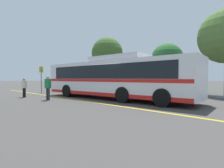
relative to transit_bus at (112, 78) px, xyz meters
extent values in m
plane|color=#423F3D|center=(0.57, -0.11, -1.59)|extent=(220.00, 220.00, 0.00)
cube|color=gold|center=(-0.02, -2.20, -1.58)|extent=(32.30, 0.20, 0.01)
cube|color=#99999E|center=(-0.02, 6.71, -1.51)|extent=(40.30, 0.36, 0.15)
cube|color=silver|center=(-0.02, 0.00, -0.05)|extent=(12.48, 3.59, 2.43)
cube|color=black|center=(-0.02, 0.00, 0.41)|extent=(10.76, 3.48, 0.96)
cube|color=red|center=(-0.02, 0.00, -0.19)|extent=(12.23, 3.61, 0.20)
cube|color=red|center=(-0.02, 0.00, -1.15)|extent=(12.23, 3.60, 0.24)
cube|color=black|center=(-6.17, -0.53, 0.01)|extent=(0.23, 2.24, 1.75)
cube|color=black|center=(-6.17, -0.53, 1.01)|extent=(0.19, 1.78, 0.24)
cube|color=silver|center=(0.59, 0.05, 1.36)|extent=(4.46, 2.40, 0.39)
cube|color=black|center=(-6.45, -0.55, -1.04)|extent=(0.20, 1.91, 0.04)
cube|color=black|center=(-6.45, -0.55, -1.24)|extent=(0.20, 1.91, 0.04)
cylinder|color=black|center=(-3.71, -1.55, -1.09)|extent=(1.02, 0.36, 1.00)
cylinder|color=black|center=(-3.92, 0.89, -1.09)|extent=(1.02, 0.36, 1.00)
cylinder|color=black|center=(1.92, -1.06, -1.09)|extent=(1.02, 0.36, 1.00)
cylinder|color=black|center=(1.71, 1.38, -1.09)|extent=(1.02, 0.36, 1.00)
cylinder|color=black|center=(4.50, -0.84, -1.09)|extent=(1.02, 0.36, 1.00)
cylinder|color=black|center=(4.29, 1.60, -1.09)|extent=(1.02, 0.36, 1.00)
cube|color=navy|center=(-10.28, 5.34, -1.03)|extent=(4.44, 1.80, 0.52)
cube|color=black|center=(-10.40, 5.34, -0.49)|extent=(1.87, 1.56, 0.55)
cylinder|color=black|center=(-8.91, 6.16, -1.29)|extent=(0.60, 0.21, 0.60)
cylinder|color=black|center=(-8.93, 4.49, -1.29)|extent=(0.60, 0.21, 0.60)
cylinder|color=black|center=(-11.64, 6.19, -1.29)|extent=(0.60, 0.21, 0.60)
cylinder|color=black|center=(-11.66, 4.52, -1.29)|extent=(0.60, 0.21, 0.60)
cube|color=#335B33|center=(-3.78, 5.14, -0.98)|extent=(4.04, 1.74, 0.61)
cube|color=black|center=(-3.88, 5.14, -0.40)|extent=(1.70, 1.53, 0.55)
cylinder|color=black|center=(-2.52, 5.97, -1.29)|extent=(0.60, 0.20, 0.60)
cylinder|color=black|center=(-2.52, 4.32, -1.29)|extent=(0.60, 0.20, 0.60)
cylinder|color=black|center=(-5.03, 5.97, -1.29)|extent=(0.60, 0.20, 0.60)
cylinder|color=black|center=(-5.03, 4.32, -1.29)|extent=(0.60, 0.20, 0.60)
cube|color=#4C3823|center=(1.71, 4.99, -0.98)|extent=(4.81, 1.94, 0.60)
cube|color=black|center=(1.82, 4.98, -0.43)|extent=(2.05, 1.63, 0.50)
cylinder|color=black|center=(0.20, 4.21, -1.29)|extent=(0.61, 0.22, 0.60)
cylinder|color=black|center=(0.27, 5.88, -1.29)|extent=(0.61, 0.22, 0.60)
cylinder|color=black|center=(3.14, 4.10, -1.29)|extent=(0.61, 0.22, 0.60)
cylinder|color=black|center=(3.21, 5.77, -1.29)|extent=(0.61, 0.22, 0.60)
cylinder|color=#2D2D33|center=(-2.85, -3.69, -1.17)|extent=(0.14, 0.14, 0.84)
cylinder|color=#2D2D33|center=(-2.68, -3.64, -1.17)|extent=(0.14, 0.14, 0.84)
cube|color=#1E723F|center=(-2.76, -3.66, -0.42)|extent=(0.46, 0.33, 0.66)
sphere|color=tan|center=(-2.76, -3.66, 0.02)|extent=(0.23, 0.23, 0.23)
cylinder|color=black|center=(-5.77, -4.15, -1.21)|extent=(0.14, 0.14, 0.75)
cylinder|color=black|center=(-5.93, -4.19, -1.21)|extent=(0.14, 0.14, 0.75)
cube|color=beige|center=(-5.85, -4.17, -0.54)|extent=(0.46, 0.30, 0.59)
sphere|color=#9E704C|center=(-5.85, -4.17, -0.14)|extent=(0.20, 0.20, 0.20)
cylinder|color=#59595E|center=(-7.72, -1.93, -0.22)|extent=(0.07, 0.07, 2.72)
cube|color=yellow|center=(-7.72, -1.93, 0.81)|extent=(0.06, 0.40, 0.56)
cylinder|color=#513823|center=(-0.82, 10.36, -0.39)|extent=(0.28, 0.28, 2.40)
sphere|color=#28662D|center=(-0.82, 10.36, 2.24)|extent=(3.80, 3.80, 3.80)
cylinder|color=#513823|center=(-10.84, 10.14, 0.25)|extent=(0.28, 0.28, 3.68)
sphere|color=#3D6028|center=(-10.84, 10.14, 3.94)|extent=(4.94, 4.94, 4.94)
camera|label=1|loc=(9.00, -9.37, -0.05)|focal=28.00mm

